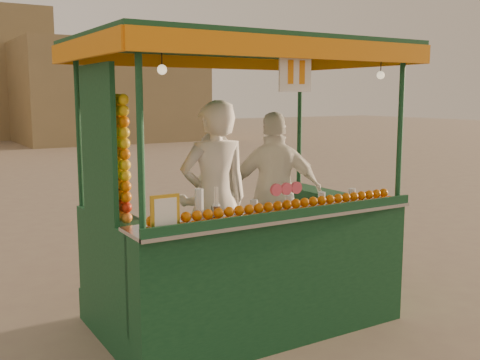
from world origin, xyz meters
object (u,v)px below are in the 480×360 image
juice_cart (240,237)px  vendor_right (275,194)px  vendor_left (215,199)px  vendor_middle (212,205)px

juice_cart → vendor_right: bearing=28.8°
juice_cart → vendor_left: (-0.22, 0.13, 0.39)m
juice_cart → vendor_middle: bearing=84.9°
juice_cart → vendor_middle: 0.74m
vendor_middle → vendor_right: 0.72m
vendor_left → vendor_middle: (0.28, 0.58, -0.18)m
juice_cart → vendor_right: 0.86m
vendor_middle → vendor_right: vendor_right is taller
vendor_right → vendor_left: bearing=40.4°
vendor_left → vendor_middle: size_ratio=1.23×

